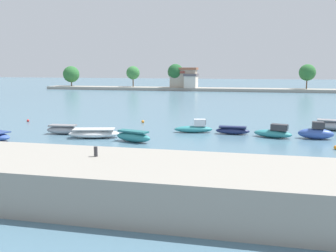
{
  "coord_description": "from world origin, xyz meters",
  "views": [
    {
      "loc": [
        10.18,
        -27.69,
        7.26
      ],
      "look_at": [
        1.69,
        10.17,
        1.09
      ],
      "focal_mm": 40.06,
      "sensor_mm": 36.0,
      "label": 1
    }
  ],
  "objects_px": {
    "mooring_bollard": "(96,152)",
    "mooring_buoy_4": "(143,122)",
    "mooring_buoy_1": "(28,121)",
    "mooring_buoy_2": "(75,147)",
    "moored_boat_8": "(336,125)",
    "mooring_buoy_3": "(336,147)",
    "moored_boat_3": "(133,136)",
    "moored_boat_4": "(194,128)",
    "moored_boat_6": "(274,133)",
    "moored_boat_1": "(63,130)",
    "moored_boat_7": "(316,133)",
    "moored_boat_2": "(94,133)",
    "moored_boat_5": "(233,130)"
  },
  "relations": [
    {
      "from": "moored_boat_3",
      "to": "mooring_buoy_4",
      "type": "height_order",
      "value": "moored_boat_3"
    },
    {
      "from": "moored_boat_1",
      "to": "moored_boat_3",
      "type": "height_order",
      "value": "moored_boat_3"
    },
    {
      "from": "moored_boat_5",
      "to": "mooring_buoy_2",
      "type": "distance_m",
      "value": 16.98
    },
    {
      "from": "mooring_buoy_1",
      "to": "mooring_buoy_3",
      "type": "xyz_separation_m",
      "value": [
        36.28,
        -9.01,
        0.02
      ]
    },
    {
      "from": "moored_boat_7",
      "to": "mooring_buoy_4",
      "type": "xyz_separation_m",
      "value": [
        -20.2,
        6.53,
        -0.46
      ]
    },
    {
      "from": "moored_boat_8",
      "to": "mooring_buoy_3",
      "type": "relative_size",
      "value": 13.81
    },
    {
      "from": "moored_boat_5",
      "to": "mooring_buoy_3",
      "type": "xyz_separation_m",
      "value": [
        9.33,
        -5.74,
        -0.21
      ]
    },
    {
      "from": "mooring_bollard",
      "to": "moored_boat_2",
      "type": "xyz_separation_m",
      "value": [
        -7.36,
        16.39,
        -2.13
      ]
    },
    {
      "from": "mooring_buoy_1",
      "to": "mooring_buoy_2",
      "type": "distance_m",
      "value": 19.43
    },
    {
      "from": "moored_boat_7",
      "to": "mooring_buoy_2",
      "type": "height_order",
      "value": "moored_boat_7"
    },
    {
      "from": "mooring_bollard",
      "to": "moored_boat_6",
      "type": "bearing_deg",
      "value": 62.39
    },
    {
      "from": "mooring_bollard",
      "to": "mooring_buoy_4",
      "type": "relative_size",
      "value": 1.48
    },
    {
      "from": "moored_boat_3",
      "to": "mooring_buoy_3",
      "type": "bearing_deg",
      "value": 19.18
    },
    {
      "from": "mooring_bollard",
      "to": "moored_boat_5",
      "type": "bearing_deg",
      "value": 73.3
    },
    {
      "from": "mooring_bollard",
      "to": "moored_boat_3",
      "type": "bearing_deg",
      "value": 100.24
    },
    {
      "from": "mooring_buoy_4",
      "to": "moored_boat_8",
      "type": "bearing_deg",
      "value": -1.52
    },
    {
      "from": "moored_boat_4",
      "to": "moored_boat_7",
      "type": "height_order",
      "value": "moored_boat_7"
    },
    {
      "from": "mooring_bollard",
      "to": "moored_boat_3",
      "type": "relative_size",
      "value": 0.14
    },
    {
      "from": "moored_boat_8",
      "to": "moored_boat_7",
      "type": "bearing_deg",
      "value": -105.62
    },
    {
      "from": "moored_boat_2",
      "to": "moored_boat_7",
      "type": "xyz_separation_m",
      "value": [
        22.22,
        4.32,
        0.19
      ]
    },
    {
      "from": "moored_boat_4",
      "to": "moored_boat_6",
      "type": "distance_m",
      "value": 8.55
    },
    {
      "from": "moored_boat_7",
      "to": "moored_boat_5",
      "type": "bearing_deg",
      "value": 178.28
    },
    {
      "from": "mooring_bollard",
      "to": "moored_boat_8",
      "type": "xyz_separation_m",
      "value": [
        17.9,
        26.62,
        -2.0
      ]
    },
    {
      "from": "moored_boat_8",
      "to": "mooring_buoy_3",
      "type": "height_order",
      "value": "moored_boat_8"
    },
    {
      "from": "moored_boat_2",
      "to": "mooring_buoy_4",
      "type": "distance_m",
      "value": 11.04
    },
    {
      "from": "moored_boat_6",
      "to": "mooring_buoy_2",
      "type": "height_order",
      "value": "moored_boat_6"
    },
    {
      "from": "mooring_buoy_2",
      "to": "mooring_buoy_4",
      "type": "distance_m",
      "value": 16.28
    },
    {
      "from": "moored_boat_4",
      "to": "moored_boat_8",
      "type": "distance_m",
      "value": 16.38
    },
    {
      "from": "moored_boat_1",
      "to": "moored_boat_3",
      "type": "bearing_deg",
      "value": -20.75
    },
    {
      "from": "moored_boat_1",
      "to": "mooring_buoy_4",
      "type": "distance_m",
      "value": 11.42
    },
    {
      "from": "moored_boat_7",
      "to": "moored_boat_8",
      "type": "xyz_separation_m",
      "value": [
        3.04,
        5.92,
        -0.07
      ]
    },
    {
      "from": "mooring_bollard",
      "to": "mooring_buoy_2",
      "type": "height_order",
      "value": "mooring_bollard"
    },
    {
      "from": "moored_boat_1",
      "to": "mooring_buoy_2",
      "type": "height_order",
      "value": "moored_boat_1"
    },
    {
      "from": "moored_boat_8",
      "to": "mooring_buoy_4",
      "type": "xyz_separation_m",
      "value": [
        -23.24,
        0.62,
        -0.39
      ]
    },
    {
      "from": "moored_boat_8",
      "to": "moored_boat_1",
      "type": "bearing_deg",
      "value": -151.49
    },
    {
      "from": "mooring_bollard",
      "to": "moored_boat_6",
      "type": "relative_size",
      "value": 0.14
    },
    {
      "from": "moored_boat_1",
      "to": "moored_boat_8",
      "type": "relative_size",
      "value": 0.71
    },
    {
      "from": "moored_boat_7",
      "to": "mooring_bollard",
      "type": "bearing_deg",
      "value": -121.48
    },
    {
      "from": "moored_boat_6",
      "to": "moored_boat_7",
      "type": "distance_m",
      "value": 4.13
    },
    {
      "from": "mooring_bollard",
      "to": "moored_boat_8",
      "type": "distance_m",
      "value": 32.14
    },
    {
      "from": "moored_boat_1",
      "to": "moored_boat_7",
      "type": "bearing_deg",
      "value": 1.39
    },
    {
      "from": "moored_boat_3",
      "to": "moored_boat_8",
      "type": "bearing_deg",
      "value": 46.18
    },
    {
      "from": "moored_boat_6",
      "to": "mooring_buoy_2",
      "type": "bearing_deg",
      "value": -135.47
    },
    {
      "from": "moored_boat_3",
      "to": "moored_boat_5",
      "type": "bearing_deg",
      "value": 51.88
    },
    {
      "from": "moored_boat_1",
      "to": "moored_boat_8",
      "type": "xyz_separation_m",
      "value": [
        29.44,
        8.97,
        0.1
      ]
    },
    {
      "from": "moored_boat_1",
      "to": "mooring_buoy_4",
      "type": "bearing_deg",
      "value": 51.86
    },
    {
      "from": "mooring_bollard",
      "to": "moored_boat_4",
      "type": "xyz_separation_m",
      "value": [
        2.27,
        21.72,
        -2.1
      ]
    },
    {
      "from": "moored_boat_3",
      "to": "moored_boat_4",
      "type": "xyz_separation_m",
      "value": [
        5.01,
        6.52,
        -0.05
      ]
    },
    {
      "from": "moored_boat_6",
      "to": "mooring_buoy_3",
      "type": "relative_size",
      "value": 10.81
    },
    {
      "from": "moored_boat_5",
      "to": "mooring_buoy_2",
      "type": "xyz_separation_m",
      "value": [
        -13.3,
        -10.55,
        -0.23
      ]
    }
  ]
}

